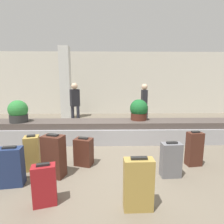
% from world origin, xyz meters
% --- Properties ---
extents(ground_plane, '(18.00, 18.00, 0.00)m').
position_xyz_m(ground_plane, '(0.00, 0.00, 0.00)').
color(ground_plane, '#6B6051').
extents(back_wall, '(18.00, 0.06, 3.20)m').
position_xyz_m(back_wall, '(0.00, 5.90, 1.60)').
color(back_wall, beige).
rests_on(back_wall, ground_plane).
extents(carousel, '(7.37, 0.88, 0.59)m').
position_xyz_m(carousel, '(0.00, 1.47, 0.28)').
color(carousel, '#9E9EA3').
rests_on(carousel, ground_plane).
extents(pillar, '(0.43, 0.43, 3.20)m').
position_xyz_m(pillar, '(-2.01, 4.56, 1.60)').
color(pillar, silver).
rests_on(pillar, ground_plane).
extents(suitcase_0, '(0.31, 0.23, 0.72)m').
position_xyz_m(suitcase_0, '(1.63, -0.06, 0.35)').
color(suitcase_0, '#472319').
rests_on(suitcase_0, ground_plane).
extents(suitcase_1, '(0.36, 0.21, 0.65)m').
position_xyz_m(suitcase_1, '(1.01, -0.48, 0.31)').
color(suitcase_1, slate).
rests_on(suitcase_1, ground_plane).
extents(suitcase_2, '(0.31, 0.30, 0.69)m').
position_xyz_m(suitcase_2, '(-1.57, -0.17, 0.33)').
color(suitcase_2, '#A3843D').
rests_on(suitcase_2, ground_plane).
extents(suitcase_3, '(0.39, 0.18, 0.74)m').
position_xyz_m(suitcase_3, '(0.29, -1.29, 0.36)').
color(suitcase_3, '#A3843D').
rests_on(suitcase_3, ground_plane).
extents(suitcase_4, '(0.39, 0.26, 0.67)m').
position_xyz_m(suitcase_4, '(-1.67, -0.71, 0.32)').
color(suitcase_4, navy).
rests_on(suitcase_4, ground_plane).
extents(suitcase_5, '(0.42, 0.34, 0.78)m').
position_xyz_m(suitcase_5, '(-1.07, -0.43, 0.38)').
color(suitcase_5, '#472319').
rests_on(suitcase_5, ground_plane).
extents(suitcase_6, '(0.40, 0.33, 0.58)m').
position_xyz_m(suitcase_6, '(-0.61, 0.00, 0.28)').
color(suitcase_6, '#472319').
rests_on(suitcase_6, ground_plane).
extents(suitcase_7, '(0.34, 0.25, 0.60)m').
position_xyz_m(suitcase_7, '(-0.98, -1.17, 0.29)').
color(suitcase_7, maroon).
rests_on(suitcase_7, ground_plane).
extents(potted_plant_0, '(0.51, 0.51, 0.60)m').
position_xyz_m(potted_plant_0, '(0.78, 1.58, 0.87)').
color(potted_plant_0, '#4C2319').
rests_on(potted_plant_0, carousel).
extents(potted_plant_1, '(0.51, 0.51, 0.60)m').
position_xyz_m(potted_plant_1, '(-2.55, 1.35, 0.88)').
color(potted_plant_1, '#2D2D2D').
rests_on(potted_plant_1, carousel).
extents(traveler_0, '(0.37, 0.33, 1.64)m').
position_xyz_m(traveler_0, '(-1.33, 3.05, 0.98)').
color(traveler_0, '#282833').
rests_on(traveler_0, ground_plane).
extents(traveler_1, '(0.31, 0.33, 1.61)m').
position_xyz_m(traveler_1, '(1.24, 3.15, 0.95)').
color(traveler_1, '#282833').
rests_on(traveler_1, ground_plane).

